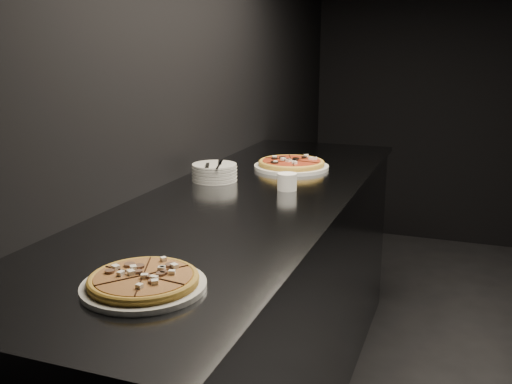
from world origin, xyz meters
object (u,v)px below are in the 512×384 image
(pizza_mushroom, at_px, (144,281))
(counter, at_px, (250,306))
(cutlery, at_px, (215,164))
(plate_stack, at_px, (214,172))
(pizza_tomato, at_px, (291,164))
(ramekin, at_px, (287,181))

(pizza_mushroom, bearing_deg, counter, 95.28)
(pizza_mushroom, relative_size, cutlery, 1.47)
(pizza_mushroom, bearing_deg, plate_stack, 105.83)
(cutlery, bearing_deg, counter, -57.25)
(pizza_mushroom, height_order, plate_stack, plate_stack)
(counter, bearing_deg, pizza_tomato, 88.18)
(counter, bearing_deg, plate_stack, 143.98)
(counter, relative_size, cutlery, 12.57)
(ramekin, bearing_deg, pizza_mushroom, -91.85)
(pizza_mushroom, bearing_deg, ramekin, 88.15)
(counter, distance_m, ramekin, 0.52)
(counter, height_order, plate_stack, plate_stack)
(pizza_mushroom, distance_m, plate_stack, 1.09)
(cutlery, xyz_separation_m, ramekin, (0.32, -0.04, -0.04))
(counter, xyz_separation_m, plate_stack, (-0.21, 0.16, 0.49))
(ramekin, bearing_deg, counter, -138.01)
(counter, bearing_deg, ramekin, 41.99)
(cutlery, bearing_deg, plate_stack, 94.79)
(pizza_tomato, xyz_separation_m, plate_stack, (-0.23, -0.33, 0.01))
(plate_stack, height_order, cutlery, cutlery)
(counter, height_order, cutlery, cutlery)
(counter, height_order, pizza_tomato, pizza_tomato)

